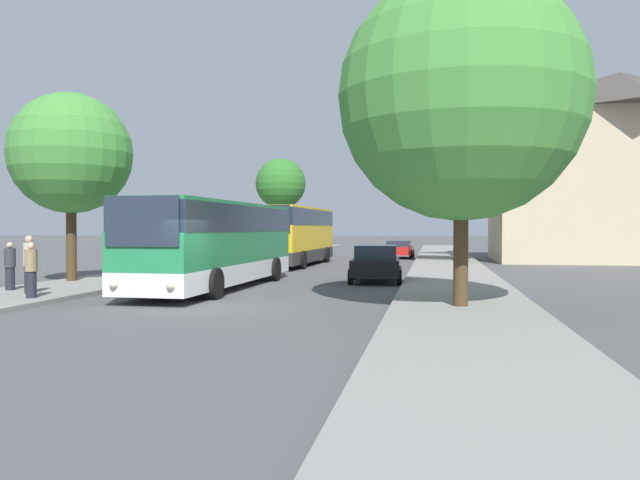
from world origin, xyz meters
name	(u,v)px	position (x,y,z in m)	size (l,w,h in m)	color
ground_plane	(214,307)	(0.00, 0.00, 0.00)	(300.00, 300.00, 0.00)	#4C4C4F
sidewalk_right	(465,310)	(7.00, 0.00, 0.07)	(4.00, 120.00, 0.15)	gray
building_right_background	(619,167)	(18.48, 27.92, 6.36)	(16.24, 10.02, 12.71)	#C6B28E
bus_front	(217,243)	(-1.84, 5.37, 1.72)	(3.02, 11.86, 3.20)	silver
bus_middle	(296,235)	(-2.03, 19.89, 1.86)	(2.96, 11.52, 3.48)	#2D2D2D
parked_car_right_near	(376,263)	(3.80, 9.14, 0.79)	(2.31, 4.07, 1.54)	black
parked_car_right_far	(399,249)	(3.67, 29.66, 0.70)	(2.23, 4.14, 1.30)	red
pedestrian_waiting_near	(31,270)	(-5.82, 0.02, 1.00)	(0.36, 0.36, 1.69)	#23232D
pedestrian_waiting_far	(10,266)	(-8.03, 2.02, 0.97)	(0.36, 0.36, 1.64)	#23232D
pedestrian_walking_back	(29,264)	(-6.71, 1.19, 1.11)	(0.36, 0.36, 1.88)	#23232D
tree_left_near	(71,154)	(-8.16, 5.90, 5.24)	(4.83, 4.83, 7.52)	#47331E
tree_left_far	(281,184)	(-6.05, 32.40, 5.85)	(4.08, 4.08, 7.77)	#513D23
tree_right_near	(464,180)	(8.06, 23.51, 5.32)	(4.40, 4.40, 7.39)	#513D23
tree_right_mid	(461,98)	(6.90, 0.40, 5.80)	(6.71, 6.71, 9.01)	#47331E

